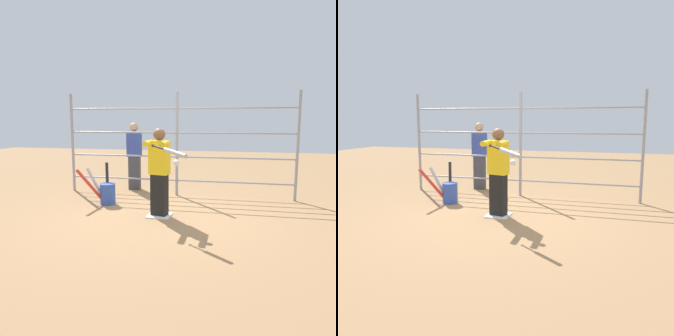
% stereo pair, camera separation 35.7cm
% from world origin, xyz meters
% --- Properties ---
extents(ground_plane, '(24.00, 24.00, 0.00)m').
position_xyz_m(ground_plane, '(0.00, 0.00, 0.00)').
color(ground_plane, '#9E754C').
extents(home_plate, '(0.40, 0.40, 0.02)m').
position_xyz_m(home_plate, '(0.00, 0.00, 0.01)').
color(home_plate, white).
rests_on(home_plate, ground).
extents(fence_backstop, '(4.99, 0.06, 2.24)m').
position_xyz_m(fence_backstop, '(0.00, -1.60, 1.12)').
color(fence_backstop, '#939399').
rests_on(fence_backstop, ground).
extents(batter, '(0.38, 0.57, 1.52)m').
position_xyz_m(batter, '(0.00, 0.02, 0.82)').
color(batter, black).
rests_on(batter, ground).
extents(baseball_bat_swinging, '(0.65, 0.57, 0.16)m').
position_xyz_m(baseball_bat_swinging, '(-0.37, 0.72, 1.19)').
color(baseball_bat_swinging, black).
extents(softball_in_flight, '(0.10, 0.10, 0.10)m').
position_xyz_m(softball_in_flight, '(-0.39, 0.48, 1.01)').
color(softball_in_flight, white).
extents(bat_bucket, '(0.65, 0.72, 0.80)m').
position_xyz_m(bat_bucket, '(1.22, -0.56, 0.24)').
color(bat_bucket, '#3351B2').
rests_on(bat_bucket, ground).
extents(bystander_behind_fence, '(0.33, 0.20, 1.59)m').
position_xyz_m(bystander_behind_fence, '(1.11, -2.01, 0.83)').
color(bystander_behind_fence, '#3F3F47').
rests_on(bystander_behind_fence, ground).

